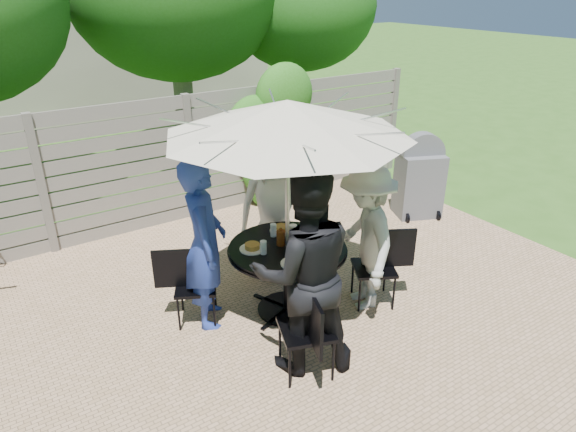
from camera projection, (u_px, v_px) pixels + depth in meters
backyard_envelope at (63, 10)px, 12.25m from camera, size 60.00×60.00×5.00m
patio_table at (287, 267)px, 5.33m from camera, size 1.59×1.59×0.79m
umbrella at (287, 118)px, 4.68m from camera, size 3.10×3.10×2.29m
chair_back at (274, 248)px, 6.32m from camera, size 0.55×0.64×0.85m
person_back at (275, 208)px, 5.95m from camera, size 0.99×0.84×1.72m
chair_left at (196, 300)px, 5.31m from camera, size 0.65×0.55×0.85m
person_left at (205, 244)px, 5.06m from camera, size 0.65×0.77×1.79m
chair_front at (306, 347)px, 4.58m from camera, size 0.58×0.72×0.94m
person_front at (304, 273)px, 4.42m from camera, size 1.16×1.05×1.94m
chair_right at (374, 281)px, 5.61m from camera, size 0.68×0.58×0.89m
person_right at (366, 238)px, 5.36m from camera, size 0.97×1.21×1.63m
plate_back at (282, 229)px, 5.55m from camera, size 0.26×0.26×0.06m
plate_left at (252, 247)px, 5.17m from camera, size 0.26×0.26×0.06m
plate_front at (294, 262)px, 4.90m from camera, size 0.26×0.26×0.06m
plate_right at (322, 242)px, 5.28m from camera, size 0.26×0.26×0.06m
plate_extra at (311, 257)px, 4.98m from camera, size 0.24×0.24×0.06m
glass_back at (273, 230)px, 5.42m from camera, size 0.07×0.07×0.14m
glass_left at (263, 247)px, 5.07m from camera, size 0.07×0.07×0.14m
glass_front at (303, 252)px, 4.99m from camera, size 0.07×0.07×0.14m
glass_right at (310, 234)px, 5.34m from camera, size 0.07×0.07×0.14m
syrup_jug at (281, 238)px, 5.24m from camera, size 0.09×0.09×0.16m
coffee_cup at (293, 231)px, 5.42m from camera, size 0.08×0.08×0.12m
bbq_grill at (419, 179)px, 7.59m from camera, size 0.77×0.69×1.29m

